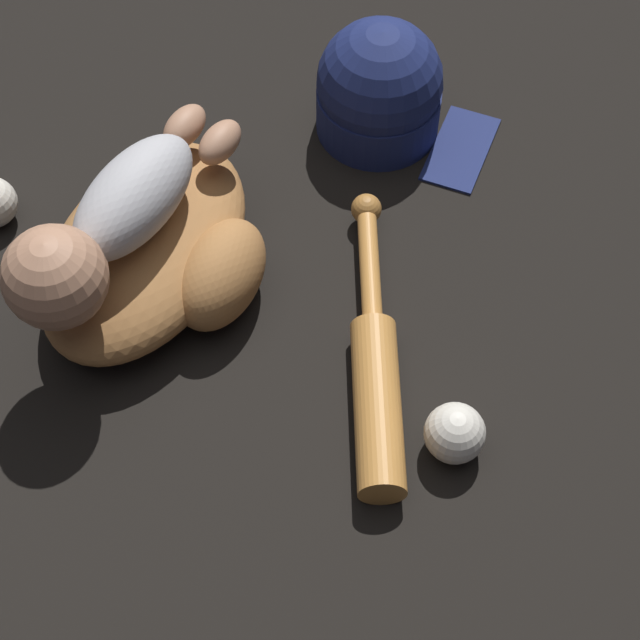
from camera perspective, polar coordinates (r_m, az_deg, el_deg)
The scene contains 6 objects.
ground_plane at distance 1.42m, azimuth -9.96°, elevation 4.22°, with size 6.00×6.00×0.00m, color black.
baseball_glove at distance 1.33m, azimuth -8.64°, elevation 3.58°, with size 0.36×0.27×0.11m.
baby_figure at distance 1.24m, azimuth -11.40°, elevation 4.89°, with size 0.38×0.14×0.12m.
baseball_bat at distance 1.26m, azimuth 2.97°, elevation -2.68°, with size 0.39×0.22×0.06m.
baseball at distance 1.22m, azimuth 7.20°, elevation -6.01°, with size 0.07×0.07×0.07m.
baseball_cap at distance 1.48m, azimuth 3.24°, elevation 12.14°, with size 0.17×0.25×0.17m.
Camera 1 is at (0.67, 0.58, 1.11)m, focal length 60.00 mm.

